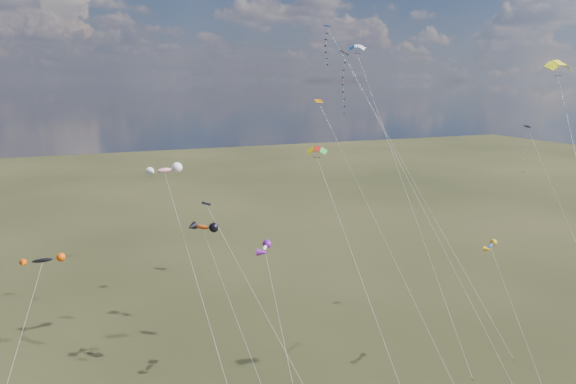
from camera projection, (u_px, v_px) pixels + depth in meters
name	position (u px, v px, depth m)	size (l,w,h in m)	color
diamond_black_high	(352.00, 99.00, 54.44)	(9.94, 20.25, 32.85)	black
diamond_navy_tall	(340.00, 68.00, 61.25)	(13.94, 20.53, 36.26)	#0A174C
diamond_black_mid	(234.00, 256.00, 48.79)	(7.89, 11.50, 18.20)	black
diamond_navy_right	(530.00, 161.00, 60.12)	(4.31, 21.09, 24.58)	#0E1A4B
diamond_orange_center	(360.00, 187.00, 53.44)	(7.82, 17.47, 27.72)	orange
parafoil_yellow	(560.00, 65.00, 42.98)	(8.61, 19.08, 31.79)	yellow
parafoil_blue_white	(358.00, 48.00, 69.09)	(2.51, 27.92, 34.89)	#0E51A9
parafoil_tricolor	(318.00, 150.00, 52.66)	(3.51, 17.12, 23.40)	#FFE60A
novelty_black_orange	(42.00, 261.00, 48.66)	(6.71, 8.45, 13.46)	black
novelty_orange_black	(203.00, 228.00, 50.93)	(5.40, 8.89, 16.02)	#D74911
novelty_white_purple	(265.00, 248.00, 48.68)	(1.99, 10.75, 14.61)	silver
novelty_redwhite_stripe	(165.00, 171.00, 54.96)	(4.46, 18.95, 21.02)	red
novelty_blue_yellow	(491.00, 247.00, 50.43)	(2.34, 9.39, 14.18)	blue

